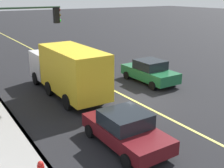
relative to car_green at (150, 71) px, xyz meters
The scene contains 7 objects.
ground 4.12m from the car_green, 127.54° to the left, with size 200.00×200.00×0.00m, color black.
curb_edge 10.35m from the car_green, 103.80° to the left, with size 80.00×0.16×0.15m, color slate.
lane_stripe_center 4.12m from the car_green, 127.54° to the left, with size 80.00×0.16×0.01m, color #D8CC4C.
car_green is the anchor object (origin of this frame).
car_maroon 9.13m from the car_green, 133.39° to the left, with size 4.29×2.12×1.50m.
truck_yellow 6.15m from the car_green, 82.04° to the left, with size 7.83×2.44×3.10m.
traffic_light_mast 9.37m from the car_green, 84.96° to the left, with size 0.28×4.11×5.74m.
Camera 1 is at (-12.37, 9.65, 6.17)m, focal length 44.68 mm.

